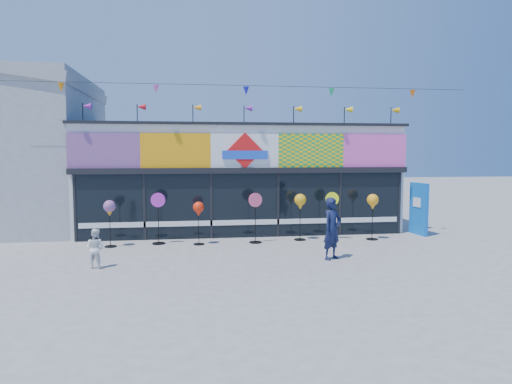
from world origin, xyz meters
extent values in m
plane|color=slate|center=(0.00, 0.00, 0.00)|extent=(80.00, 80.00, 0.00)
cube|color=white|center=(0.00, 6.00, 2.00)|extent=(12.00, 5.00, 4.00)
cube|color=black|center=(0.00, 3.44, 1.15)|extent=(11.60, 0.12, 2.30)
cube|color=black|center=(0.00, 3.40, 2.40)|extent=(12.00, 0.30, 0.20)
cube|color=white|center=(0.00, 3.41, 0.55)|extent=(11.40, 0.10, 0.18)
cube|color=black|center=(0.00, 6.00, 4.05)|extent=(12.20, 5.20, 0.10)
cube|color=black|center=(-5.80, 3.43, 1.15)|extent=(0.08, 0.14, 2.30)
cube|color=black|center=(-3.50, 3.43, 1.15)|extent=(0.08, 0.14, 2.30)
cube|color=black|center=(-1.20, 3.43, 1.15)|extent=(0.08, 0.14, 2.30)
cube|color=black|center=(1.20, 3.43, 1.15)|extent=(0.08, 0.14, 2.30)
cube|color=black|center=(3.50, 3.43, 1.15)|extent=(0.08, 0.14, 2.30)
cube|color=black|center=(5.80, 3.43, 1.15)|extent=(0.08, 0.14, 2.30)
cube|color=red|center=(-4.80, 3.42, 3.10)|extent=(2.40, 0.08, 1.20)
cube|color=#FF9F0D|center=(-2.40, 3.42, 3.10)|extent=(2.40, 0.08, 1.20)
cube|color=white|center=(0.00, 3.42, 3.10)|extent=(2.40, 0.08, 1.20)
cube|color=yellow|center=(2.40, 3.42, 3.10)|extent=(2.40, 0.08, 1.20)
cube|color=#F852B8|center=(4.80, 3.42, 3.10)|extent=(2.40, 0.08, 1.20)
cube|color=red|center=(0.00, 3.36, 3.10)|extent=(1.27, 0.06, 1.27)
cube|color=blue|center=(0.00, 3.34, 2.95)|extent=(1.60, 0.05, 0.30)
cube|color=purple|center=(-4.11, 3.48, 1.04)|extent=(0.78, 0.03, 0.78)
cube|color=#D145A5|center=(-2.94, 3.48, 1.22)|extent=(0.92, 0.03, 0.92)
cube|color=purple|center=(-1.76, 3.48, 1.48)|extent=(0.78, 0.03, 0.78)
cube|color=#E0A70B|center=(-0.59, 3.48, 1.08)|extent=(0.92, 0.03, 0.92)
cube|color=red|center=(0.59, 3.48, 1.26)|extent=(0.78, 0.03, 0.78)
cube|color=blue|center=(1.76, 3.48, 1.57)|extent=(0.92, 0.03, 0.92)
cube|color=orange|center=(2.94, 3.48, 1.02)|extent=(0.78, 0.03, 0.78)
cube|color=#1BB56E|center=(4.11, 3.48, 1.27)|extent=(0.92, 0.03, 0.92)
cylinder|color=black|center=(-5.50, 3.65, 4.35)|extent=(0.03, 0.03, 0.70)
cone|color=purple|center=(-5.36, 3.65, 4.60)|extent=(0.30, 0.22, 0.22)
cylinder|color=black|center=(-3.70, 3.65, 4.35)|extent=(0.03, 0.03, 0.70)
cone|color=red|center=(-3.56, 3.65, 4.60)|extent=(0.30, 0.22, 0.22)
cylinder|color=black|center=(-1.80, 3.65, 4.35)|extent=(0.03, 0.03, 0.70)
cone|color=orange|center=(-1.66, 3.65, 4.60)|extent=(0.30, 0.22, 0.22)
cylinder|color=black|center=(0.00, 3.65, 4.35)|extent=(0.03, 0.03, 0.70)
cone|color=purple|center=(0.14, 3.65, 4.60)|extent=(0.30, 0.22, 0.22)
cylinder|color=black|center=(1.80, 3.65, 4.35)|extent=(0.03, 0.03, 0.70)
cone|color=yellow|center=(1.94, 3.65, 4.60)|extent=(0.30, 0.22, 0.22)
cylinder|color=black|center=(3.70, 3.65, 4.35)|extent=(0.03, 0.03, 0.70)
cone|color=yellow|center=(3.84, 3.65, 4.60)|extent=(0.30, 0.22, 0.22)
cylinder|color=black|center=(5.50, 3.65, 4.35)|extent=(0.03, 0.03, 0.70)
cone|color=#EAA80C|center=(5.64, 3.65, 4.60)|extent=(0.30, 0.22, 0.22)
cylinder|color=black|center=(0.00, 3.00, 5.30)|extent=(16.00, 0.01, 0.01)
cone|color=orange|center=(-6.00, 3.00, 5.12)|extent=(0.20, 0.20, 0.28)
cone|color=#F451BA|center=(-3.00, 3.00, 5.12)|extent=(0.20, 0.20, 0.28)
cone|color=#1817C4|center=(0.00, 3.00, 5.12)|extent=(0.20, 0.20, 0.28)
cone|color=#1AAC5E|center=(3.00, 3.00, 5.12)|extent=(0.20, 0.20, 0.28)
cone|color=orange|center=(6.00, 3.00, 5.12)|extent=(0.20, 0.20, 0.28)
cube|color=blue|center=(6.43, 3.10, 0.96)|extent=(0.27, 0.97, 1.92)
cube|color=white|center=(6.35, 3.10, 1.20)|extent=(0.10, 0.43, 0.34)
cylinder|color=black|center=(-4.48, 2.37, 0.01)|extent=(0.38, 0.38, 0.03)
cylinder|color=black|center=(-4.48, 2.37, 0.65)|extent=(0.02, 0.02, 1.25)
sphere|color=orange|center=(-4.48, 2.37, 1.32)|extent=(0.38, 0.38, 0.38)
cone|color=orange|center=(-4.48, 2.37, 1.08)|extent=(0.19, 0.19, 0.17)
cylinder|color=black|center=(-2.98, 2.64, 0.02)|extent=(0.44, 0.44, 0.03)
cylinder|color=black|center=(-2.98, 2.64, 0.74)|extent=(0.03, 0.03, 1.42)
cylinder|color=#B827B2|center=(-2.98, 2.64, 1.47)|extent=(0.48, 0.11, 0.48)
cylinder|color=black|center=(-1.66, 2.36, 0.01)|extent=(0.36, 0.36, 0.03)
cylinder|color=black|center=(-1.66, 2.36, 0.61)|extent=(0.02, 0.02, 1.17)
sphere|color=red|center=(-1.66, 2.36, 1.25)|extent=(0.36, 0.36, 0.36)
cone|color=red|center=(-1.66, 2.36, 1.02)|extent=(0.18, 0.18, 0.16)
cylinder|color=black|center=(0.24, 2.40, 0.02)|extent=(0.43, 0.43, 0.03)
cylinder|color=black|center=(0.24, 2.40, 0.73)|extent=(0.03, 0.03, 1.40)
cylinder|color=#FB537A|center=(0.24, 2.40, 1.45)|extent=(0.47, 0.17, 0.47)
cylinder|color=black|center=(1.83, 2.66, 0.02)|extent=(0.41, 0.41, 0.03)
cylinder|color=black|center=(1.83, 2.66, 0.69)|extent=(0.02, 0.02, 1.33)
sphere|color=orange|center=(1.83, 2.66, 1.41)|extent=(0.41, 0.41, 0.41)
cone|color=orange|center=(1.83, 2.66, 1.15)|extent=(0.20, 0.20, 0.18)
cylinder|color=black|center=(2.95, 2.59, 0.02)|extent=(0.42, 0.42, 0.03)
cylinder|color=black|center=(2.95, 2.59, 0.72)|extent=(0.03, 0.03, 1.38)
cylinder|color=#D8EB13|center=(2.95, 2.59, 1.43)|extent=(0.45, 0.21, 0.47)
cylinder|color=black|center=(4.35, 2.39, 0.02)|extent=(0.41, 0.41, 0.03)
cylinder|color=black|center=(4.35, 2.39, 0.69)|extent=(0.02, 0.02, 1.32)
sphere|color=orange|center=(4.35, 2.39, 1.40)|extent=(0.41, 0.41, 0.41)
cone|color=orange|center=(4.35, 2.39, 1.15)|extent=(0.20, 0.20, 0.18)
imported|color=#12193B|center=(2.08, -0.24, 0.88)|extent=(0.77, 0.72, 1.77)
imported|color=white|center=(-4.40, -0.33, 0.52)|extent=(0.58, 0.46, 1.05)
camera|label=1|loc=(-1.83, -12.61, 3.04)|focal=32.00mm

